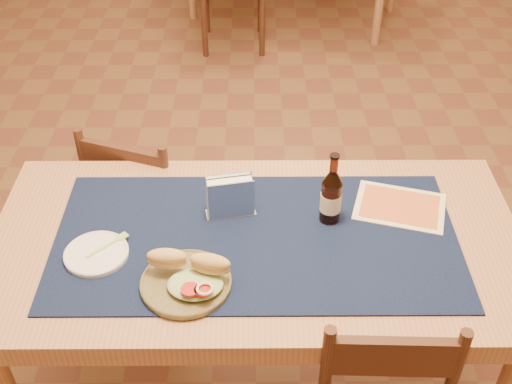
{
  "coord_description": "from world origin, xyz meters",
  "views": [
    {
      "loc": [
        -0.01,
        -2.21,
        2.06
      ],
      "look_at": [
        0.0,
        -0.7,
        0.85
      ],
      "focal_mm": 45.0,
      "sensor_mm": 36.0,
      "label": 1
    }
  ],
  "objects_px": {
    "sandwich_plate": "(189,278)",
    "napkin_holder": "(230,198)",
    "chair_main_far": "(149,204)",
    "beer_bottle": "(331,197)",
    "main_table": "(256,259)"
  },
  "relations": [
    {
      "from": "sandwich_plate",
      "to": "napkin_holder",
      "type": "relative_size",
      "value": 1.58
    },
    {
      "from": "chair_main_far",
      "to": "sandwich_plate",
      "type": "relative_size",
      "value": 3.26
    },
    {
      "from": "sandwich_plate",
      "to": "chair_main_far",
      "type": "bearing_deg",
      "value": 107.83
    },
    {
      "from": "beer_bottle",
      "to": "napkin_holder",
      "type": "xyz_separation_m",
      "value": [
        -0.3,
        0.03,
        -0.03
      ]
    },
    {
      "from": "sandwich_plate",
      "to": "beer_bottle",
      "type": "distance_m",
      "value": 0.5
    },
    {
      "from": "chair_main_far",
      "to": "main_table",
      "type": "bearing_deg",
      "value": -52.47
    },
    {
      "from": "main_table",
      "to": "napkin_holder",
      "type": "distance_m",
      "value": 0.2
    },
    {
      "from": "sandwich_plate",
      "to": "beer_bottle",
      "type": "xyz_separation_m",
      "value": [
        0.41,
        0.27,
        0.06
      ]
    },
    {
      "from": "main_table",
      "to": "chair_main_far",
      "type": "bearing_deg",
      "value": 127.53
    },
    {
      "from": "main_table",
      "to": "sandwich_plate",
      "type": "bearing_deg",
      "value": -134.32
    },
    {
      "from": "chair_main_far",
      "to": "sandwich_plate",
      "type": "bearing_deg",
      "value": -72.17
    },
    {
      "from": "main_table",
      "to": "napkin_holder",
      "type": "height_order",
      "value": "napkin_holder"
    },
    {
      "from": "chair_main_far",
      "to": "beer_bottle",
      "type": "xyz_separation_m",
      "value": [
        0.65,
        -0.47,
        0.41
      ]
    },
    {
      "from": "chair_main_far",
      "to": "beer_bottle",
      "type": "height_order",
      "value": "beer_bottle"
    },
    {
      "from": "chair_main_far",
      "to": "napkin_holder",
      "type": "bearing_deg",
      "value": -51.85
    }
  ]
}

